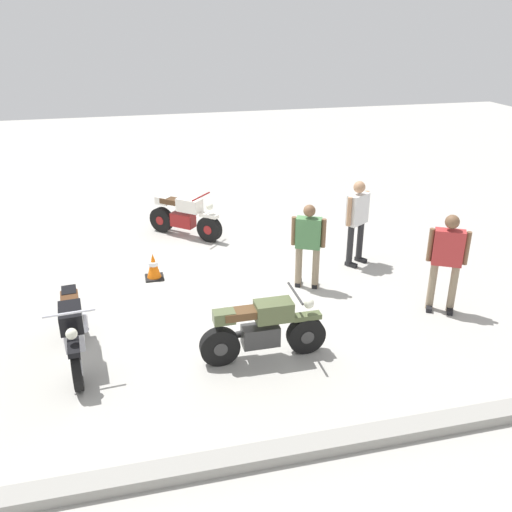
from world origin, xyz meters
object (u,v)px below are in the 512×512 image
person_in_white_shirt (357,217)px  person_in_red_shirt (447,256)px  motorcycle_black_cruiser (74,330)px  motorcycle_olive_vintage (263,330)px  person_in_green_shirt (308,241)px  motorcycle_cream_vintage (184,217)px  traffic_cone (153,266)px

person_in_white_shirt → person_in_red_shirt: 2.32m
motorcycle_black_cruiser → motorcycle_olive_vintage: size_ratio=1.07×
motorcycle_black_cruiser → person_in_red_shirt: (-6.19, -0.08, 0.51)m
person_in_white_shirt → person_in_green_shirt: (1.32, 0.81, -0.09)m
person_in_white_shirt → motorcycle_cream_vintage: bearing=-157.8°
motorcycle_black_cruiser → traffic_cone: (-1.34, -2.56, -0.26)m
person_in_white_shirt → person_in_green_shirt: 1.55m
motorcycle_cream_vintage → person_in_red_shirt: 6.10m
motorcycle_black_cruiser → traffic_cone: motorcycle_black_cruiser is taller
person_in_white_shirt → traffic_cone: person_in_white_shirt is taller
motorcycle_olive_vintage → motorcycle_black_cruiser: bearing=166.9°
traffic_cone → person_in_white_shirt: bearing=176.4°
traffic_cone → motorcycle_black_cruiser: bearing=62.4°
motorcycle_olive_vintage → person_in_white_shirt: person_in_white_shirt is taller
person_in_white_shirt → person_in_red_shirt: (-0.70, 2.21, -0.00)m
motorcycle_olive_vintage → person_in_red_shirt: size_ratio=1.09×
person_in_red_shirt → person_in_white_shirt: bearing=-133.5°
motorcycle_olive_vintage → person_in_red_shirt: person_in_red_shirt is taller
motorcycle_olive_vintage → person_in_white_shirt: size_ratio=1.09×
person_in_red_shirt → traffic_cone: size_ratio=3.37×
motorcycle_black_cruiser → motorcycle_olive_vintage: (-2.76, 0.62, -0.03)m
motorcycle_black_cruiser → person_in_white_shirt: person_in_white_shirt is taller
motorcycle_cream_vintage → motorcycle_olive_vintage: 5.32m
motorcycle_black_cruiser → motorcycle_cream_vintage: motorcycle_black_cruiser is taller
motorcycle_cream_vintage → person_in_green_shirt: person_in_green_shirt is taller
motorcycle_olive_vintage → motorcycle_cream_vintage: bearing=95.5°
motorcycle_cream_vintage → motorcycle_black_cruiser: bearing=-74.1°
person_in_red_shirt → traffic_cone: (4.85, -2.47, -0.77)m
person_in_white_shirt → person_in_red_shirt: size_ratio=1.00×
person_in_red_shirt → person_in_green_shirt: 2.46m
motorcycle_olive_vintage → person_in_green_shirt: (-1.41, -2.11, 0.46)m
motorcycle_black_cruiser → person_in_red_shirt: size_ratio=1.17×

